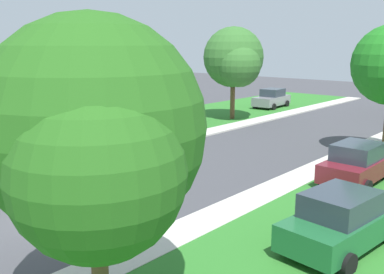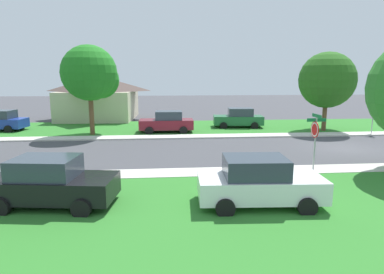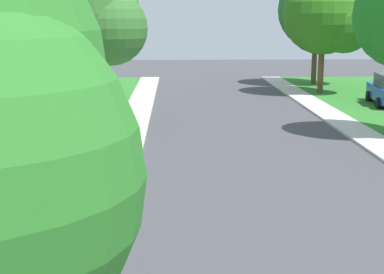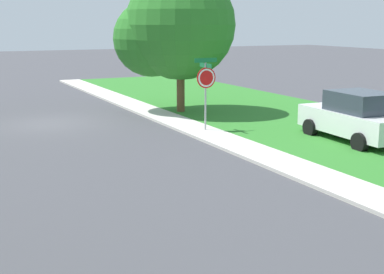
% 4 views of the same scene
% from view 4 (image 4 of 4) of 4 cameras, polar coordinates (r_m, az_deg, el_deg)
% --- Properties ---
extents(ground_plane, '(120.00, 120.00, 0.00)m').
position_cam_4_polar(ground_plane, '(22.86, -14.67, 1.35)').
color(ground_plane, '#424247').
extents(sidewalk_west, '(1.40, 56.00, 0.10)m').
position_cam_4_polar(sidewalk_west, '(14.14, 15.33, -4.90)').
color(sidewalk_west, beige).
rests_on(sidewalk_west, ground).
extents(stop_sign_far_corner, '(0.92, 0.92, 2.77)m').
position_cam_4_polar(stop_sign_far_corner, '(20.09, 1.47, 5.77)').
color(stop_sign_far_corner, '#9E9EA3').
rests_on(stop_sign_far_corner, ground).
extents(car_white_kerbside_mid, '(2.22, 4.39, 1.76)m').
position_cam_4_polar(car_white_kerbside_mid, '(19.39, 16.92, 2.01)').
color(car_white_kerbside_mid, white).
rests_on(car_white_kerbside_mid, ground).
extents(tree_across_right, '(5.23, 4.87, 6.38)m').
position_cam_4_polar(tree_across_right, '(24.48, -2.02, 11.33)').
color(tree_across_right, brown).
rests_on(tree_across_right, ground).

